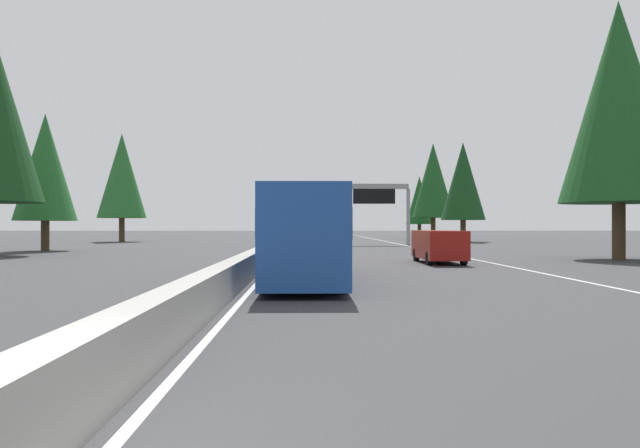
{
  "coord_description": "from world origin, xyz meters",
  "views": [
    {
      "loc": [
        -4.86,
        -1.96,
        1.95
      ],
      "look_at": [
        64.08,
        -3.39,
        2.14
      ],
      "focal_mm": 33.02,
      "sensor_mm": 36.0,
      "label": 1
    }
  ],
  "objects_px": {
    "conifer_right_mid": "(463,181)",
    "conifer_right_far": "(433,180)",
    "conifer_right_distant": "(419,200)",
    "minivan_far_right": "(439,245)",
    "conifer_left_mid": "(122,176)",
    "conifer_left_near": "(45,167)",
    "conifer_right_near": "(619,102)",
    "box_truck_mid_center": "(307,229)",
    "sign_gantry_overhead": "(349,196)",
    "pickup_distant_a": "(306,231)",
    "bus_far_left": "(305,232)"
  },
  "relations": [
    {
      "from": "conifer_right_mid",
      "to": "conifer_right_far",
      "type": "distance_m",
      "value": 17.59
    },
    {
      "from": "conifer_right_far",
      "to": "conifer_right_distant",
      "type": "relative_size",
      "value": 1.43
    },
    {
      "from": "minivan_far_right",
      "to": "conifer_left_mid",
      "type": "xyz_separation_m",
      "value": [
        40.91,
        29.23,
        7.0
      ]
    },
    {
      "from": "conifer_right_distant",
      "to": "conifer_left_mid",
      "type": "distance_m",
      "value": 47.4
    },
    {
      "from": "conifer_left_mid",
      "to": "conifer_left_near",
      "type": "bearing_deg",
      "value": -175.07
    },
    {
      "from": "conifer_right_near",
      "to": "conifer_right_mid",
      "type": "height_order",
      "value": "conifer_right_near"
    },
    {
      "from": "conifer_left_mid",
      "to": "conifer_right_far",
      "type": "bearing_deg",
      "value": -68.5
    },
    {
      "from": "minivan_far_right",
      "to": "box_truck_mid_center",
      "type": "distance_m",
      "value": 24.93
    },
    {
      "from": "minivan_far_right",
      "to": "conifer_left_near",
      "type": "bearing_deg",
      "value": 60.54
    },
    {
      "from": "box_truck_mid_center",
      "to": "conifer_left_mid",
      "type": "xyz_separation_m",
      "value": [
        16.97,
        22.31,
        6.34
      ]
    },
    {
      "from": "sign_gantry_overhead",
      "to": "box_truck_mid_center",
      "type": "bearing_deg",
      "value": 135.43
    },
    {
      "from": "pickup_distant_a",
      "to": "conifer_right_far",
      "type": "relative_size",
      "value": 0.39
    },
    {
      "from": "conifer_right_near",
      "to": "conifer_left_mid",
      "type": "height_order",
      "value": "conifer_right_near"
    },
    {
      "from": "minivan_far_right",
      "to": "pickup_distant_a",
      "type": "relative_size",
      "value": 0.89
    },
    {
      "from": "sign_gantry_overhead",
      "to": "minivan_far_right",
      "type": "relative_size",
      "value": 2.54
    },
    {
      "from": "box_truck_mid_center",
      "to": "conifer_right_far",
      "type": "distance_m",
      "value": 38.83
    },
    {
      "from": "sign_gantry_overhead",
      "to": "box_truck_mid_center",
      "type": "relative_size",
      "value": 1.49
    },
    {
      "from": "conifer_right_near",
      "to": "bus_far_left",
      "type": "bearing_deg",
      "value": 124.4
    },
    {
      "from": "box_truck_mid_center",
      "to": "conifer_right_mid",
      "type": "distance_m",
      "value": 25.05
    },
    {
      "from": "box_truck_mid_center",
      "to": "sign_gantry_overhead",
      "type": "bearing_deg",
      "value": -44.57
    },
    {
      "from": "bus_far_left",
      "to": "conifer_left_near",
      "type": "xyz_separation_m",
      "value": [
        24.76,
        20.12,
        4.73
      ]
    },
    {
      "from": "conifer_right_near",
      "to": "conifer_right_distant",
      "type": "height_order",
      "value": "conifer_right_near"
    },
    {
      "from": "sign_gantry_overhead",
      "to": "conifer_right_mid",
      "type": "distance_m",
      "value": 18.61
    },
    {
      "from": "conifer_right_near",
      "to": "conifer_left_mid",
      "type": "bearing_deg",
      "value": 46.38
    },
    {
      "from": "conifer_right_mid",
      "to": "conifer_right_distant",
      "type": "height_order",
      "value": "conifer_right_mid"
    },
    {
      "from": "sign_gantry_overhead",
      "to": "conifer_right_mid",
      "type": "xyz_separation_m",
      "value": [
        11.4,
        -14.52,
        2.39
      ]
    },
    {
      "from": "bus_far_left",
      "to": "minivan_far_right",
      "type": "xyz_separation_m",
      "value": [
        9.5,
        -6.9,
        -0.77
      ]
    },
    {
      "from": "conifer_right_near",
      "to": "pickup_distant_a",
      "type": "bearing_deg",
      "value": 11.28
    },
    {
      "from": "conifer_right_far",
      "to": "conifer_right_distant",
      "type": "xyz_separation_m",
      "value": [
        8.07,
        0.52,
        -2.63
      ]
    },
    {
      "from": "bus_far_left",
      "to": "box_truck_mid_center",
      "type": "height_order",
      "value": "bus_far_left"
    },
    {
      "from": "conifer_left_mid",
      "to": "conifer_right_distant",
      "type": "bearing_deg",
      "value": -59.14
    },
    {
      "from": "pickup_distant_a",
      "to": "conifer_right_near",
      "type": "xyz_separation_m",
      "value": [
        -90.23,
        -17.99,
        8.08
      ]
    },
    {
      "from": "bus_far_left",
      "to": "conifer_right_mid",
      "type": "bearing_deg",
      "value": -20.84
    },
    {
      "from": "sign_gantry_overhead",
      "to": "pickup_distant_a",
      "type": "relative_size",
      "value": 2.26
    },
    {
      "from": "conifer_right_far",
      "to": "bus_far_left",
      "type": "bearing_deg",
      "value": 164.21
    },
    {
      "from": "sign_gantry_overhead",
      "to": "conifer_left_near",
      "type": "xyz_separation_m",
      "value": [
        -12.94,
        24.3,
        1.56
      ]
    },
    {
      "from": "minivan_far_right",
      "to": "conifer_right_mid",
      "type": "height_order",
      "value": "conifer_right_mid"
    },
    {
      "from": "minivan_far_right",
      "to": "conifer_right_distant",
      "type": "relative_size",
      "value": 0.5
    },
    {
      "from": "pickup_distant_a",
      "to": "conifer_right_far",
      "type": "distance_m",
      "value": 41.28
    },
    {
      "from": "minivan_far_right",
      "to": "conifer_right_near",
      "type": "height_order",
      "value": "conifer_right_near"
    },
    {
      "from": "sign_gantry_overhead",
      "to": "conifer_right_far",
      "type": "height_order",
      "value": "conifer_right_far"
    },
    {
      "from": "minivan_far_right",
      "to": "conifer_right_mid",
      "type": "xyz_separation_m",
      "value": [
        39.6,
        -11.8,
        6.32
      ]
    },
    {
      "from": "conifer_right_far",
      "to": "conifer_left_mid",
      "type": "distance_m",
      "value": 44.26
    },
    {
      "from": "sign_gantry_overhead",
      "to": "conifer_right_distant",
      "type": "relative_size",
      "value": 1.27
    },
    {
      "from": "bus_far_left",
      "to": "minivan_far_right",
      "type": "height_order",
      "value": "bus_far_left"
    },
    {
      "from": "minivan_far_right",
      "to": "conifer_left_mid",
      "type": "bearing_deg",
      "value": 35.55
    },
    {
      "from": "conifer_right_far",
      "to": "sign_gantry_overhead",
      "type": "bearing_deg",
      "value": 153.11
    },
    {
      "from": "box_truck_mid_center",
      "to": "conifer_right_far",
      "type": "bearing_deg",
      "value": -29.62
    },
    {
      "from": "box_truck_mid_center",
      "to": "conifer_right_near",
      "type": "height_order",
      "value": "conifer_right_near"
    },
    {
      "from": "minivan_far_right",
      "to": "conifer_right_distant",
      "type": "height_order",
      "value": "conifer_right_distant"
    }
  ]
}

